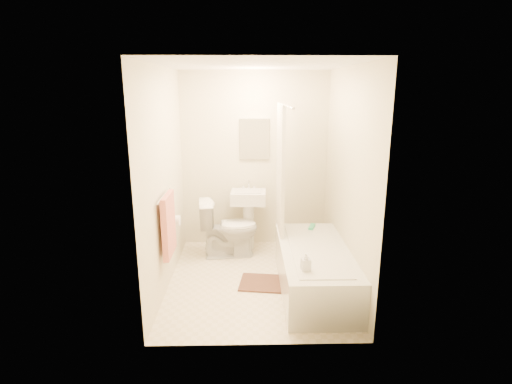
{
  "coord_description": "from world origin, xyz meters",
  "views": [
    {
      "loc": [
        -0.1,
        -4.23,
        2.17
      ],
      "look_at": [
        0.0,
        0.25,
        1.0
      ],
      "focal_mm": 28.0,
      "sensor_mm": 36.0,
      "label": 1
    }
  ],
  "objects_px": {
    "sink": "(249,218)",
    "soap_bottle": "(306,262)",
    "bathtub": "(314,269)",
    "bath_mat": "(265,283)",
    "toilet": "(229,228)"
  },
  "relations": [
    {
      "from": "toilet",
      "to": "bath_mat",
      "type": "relative_size",
      "value": 1.33
    },
    {
      "from": "soap_bottle",
      "to": "bath_mat",
      "type": "bearing_deg",
      "value": 118.36
    },
    {
      "from": "toilet",
      "to": "sink",
      "type": "distance_m",
      "value": 0.35
    },
    {
      "from": "bathtub",
      "to": "soap_bottle",
      "type": "relative_size",
      "value": 9.1
    },
    {
      "from": "sink",
      "to": "soap_bottle",
      "type": "distance_m",
      "value": 1.78
    },
    {
      "from": "soap_bottle",
      "to": "sink",
      "type": "bearing_deg",
      "value": 107.73
    },
    {
      "from": "sink",
      "to": "soap_bottle",
      "type": "relative_size",
      "value": 4.9
    },
    {
      "from": "toilet",
      "to": "bath_mat",
      "type": "bearing_deg",
      "value": -158.18
    },
    {
      "from": "bathtub",
      "to": "soap_bottle",
      "type": "height_order",
      "value": "soap_bottle"
    },
    {
      "from": "sink",
      "to": "bath_mat",
      "type": "distance_m",
      "value": 1.14
    },
    {
      "from": "toilet",
      "to": "bathtub",
      "type": "bearing_deg",
      "value": -140.49
    },
    {
      "from": "bath_mat",
      "to": "soap_bottle",
      "type": "relative_size",
      "value": 3.11
    },
    {
      "from": "bathtub",
      "to": "sink",
      "type": "bearing_deg",
      "value": 122.03
    },
    {
      "from": "bath_mat",
      "to": "sink",
      "type": "bearing_deg",
      "value": 100.25
    },
    {
      "from": "sink",
      "to": "bathtub",
      "type": "xyz_separation_m",
      "value": [
        0.72,
        -1.15,
        -0.22
      ]
    }
  ]
}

